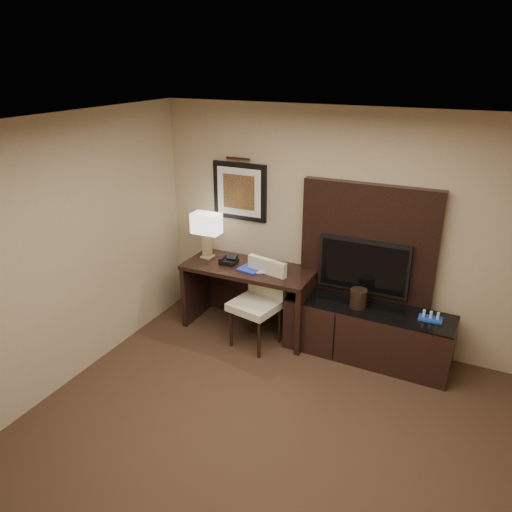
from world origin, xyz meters
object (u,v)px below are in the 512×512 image
Objects in this scene: credenza at (367,332)px; table_lamp at (207,237)px; desk_chair at (255,304)px; minibar_tray at (431,316)px; desk at (249,298)px; tv at (364,266)px; desk_phone at (229,260)px; ice_bucket at (358,298)px.

table_lamp is (-2.06, 0.05, 0.79)m from credenza.
desk_chair reaches higher than credenza.
table_lamp reaches higher than credenza.
credenza is 7.69× the size of minibar_tray.
desk is 0.39m from desk_chair.
desk_chair is (0.23, -0.29, 0.11)m from desk.
tv is 4.23× the size of minibar_tray.
desk_chair is at bearing -164.80° from credenza.
desk_phone is at bearing 161.71° from desk_chair.
credenza is (1.46, -0.00, -0.11)m from desk.
desk reaches higher than ice_bucket.
desk_chair is 2.00× the size of table_lamp.
tv is at bearing 35.61° from desk_chair.
desk_phone is at bearing 179.00° from ice_bucket.
table_lamp reaches higher than desk_chair.
desk is at bearing 178.33° from ice_bucket.
table_lamp reaches higher than ice_bucket.
desk_phone is at bearing -179.68° from minibar_tray.
desk_phone is at bearing -177.88° from credenza.
table_lamp is at bearing 174.72° from desk.
desk reaches higher than credenza.
desk_chair is 5.33× the size of desk_phone.
minibar_tray reaches higher than credenza.
table_lamp is 2.73m from minibar_tray.
tv is 1.60m from desk_phone.
desk_phone is (0.33, -0.06, -0.21)m from table_lamp.
tv reaches higher than minibar_tray.
table_lamp is 2.55× the size of ice_bucket.
desk_chair is 4.44× the size of minibar_tray.
tv is at bearing 166.44° from minibar_tray.
desk_chair is 0.67m from desk_phone.
minibar_tray is (0.64, 0.00, 0.36)m from credenza.
table_lamp is at bearing 177.35° from ice_bucket.
desk_chair is at bearing -170.99° from minibar_tray.
credenza is 0.43m from ice_bucket.
tv is 1.93m from table_lamp.
ice_bucket is at bearing -2.65° from table_lamp.
desk_chair is at bearing -52.63° from desk.
ice_bucket is (-0.12, -0.04, 0.42)m from credenza.
credenza is at bearing 18.49° from ice_bucket.
tv reaches higher than desk.
desk_chair reaches higher than minibar_tray.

